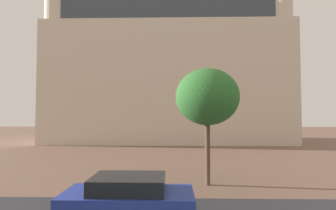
% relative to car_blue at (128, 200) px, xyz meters
% --- Properties ---
extents(landmark_building, '(29.07, 10.68, 32.59)m').
position_rel_car_blue_xyz_m(landmark_building, '(1.21, 24.04, 8.45)').
color(landmark_building, beige).
rests_on(landmark_building, ground_plane).
extents(car_blue, '(4.07, 1.96, 1.44)m').
position_rel_car_blue_xyz_m(car_blue, '(0.00, 0.00, 0.00)').
color(car_blue, '#23389E').
rests_on(car_blue, ground_plane).
extents(tree_curb_far, '(3.07, 3.07, 5.61)m').
position_rel_car_blue_xyz_m(tree_curb_far, '(3.05, 4.19, 3.52)').
color(tree_curb_far, brown).
rests_on(tree_curb_far, ground_plane).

